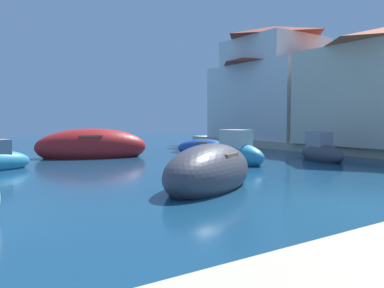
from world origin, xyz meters
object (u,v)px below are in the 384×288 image
object	(u,v)px
moored_boat_6	(204,149)
waterfront_building_annex	(273,82)
moored_boat_3	(321,152)
moored_boat_5	(92,147)
moored_boat_8	(209,172)
moored_boat_2	(231,154)
waterfront_building_far	(272,94)

from	to	relation	value
moored_boat_6	waterfront_building_annex	distance (m)	10.10
moored_boat_3	moored_boat_5	bearing A→B (deg)	-109.17
moored_boat_3	moored_boat_6	xyz separation A→B (m)	(-2.76, 5.75, -0.09)
moored_boat_5	moored_boat_6	size ratio (longest dim) A/B	1.90
moored_boat_8	moored_boat_3	bearing A→B (deg)	-11.55
moored_boat_2	moored_boat_3	bearing A→B (deg)	-116.10
moored_boat_3	moored_boat_2	bearing A→B (deg)	-86.48
moored_boat_3	moored_boat_8	world-z (taller)	moored_boat_3
moored_boat_6	waterfront_building_far	bearing A→B (deg)	71.90
moored_boat_5	waterfront_building_annex	distance (m)	15.08
moored_boat_6	moored_boat_5	bearing A→B (deg)	-144.67
moored_boat_3	waterfront_building_annex	xyz separation A→B (m)	(5.78, 8.90, 4.28)
waterfront_building_annex	moored_boat_8	bearing A→B (deg)	-140.76
moored_boat_3	moored_boat_5	size ratio (longest dim) A/B	0.57
moored_boat_6	waterfront_building_annex	world-z (taller)	waterfront_building_annex
waterfront_building_far	moored_boat_5	bearing A→B (deg)	-173.40
moored_boat_8	waterfront_building_annex	bearing A→B (deg)	9.12
moored_boat_2	moored_boat_6	distance (m)	4.63
moored_boat_5	moored_boat_8	distance (m)	10.30
waterfront_building_far	waterfront_building_annex	bearing A→B (deg)	-90.00
moored_boat_2	moored_boat_3	size ratio (longest dim) A/B	1.11
moored_boat_8	waterfront_building_far	xyz separation A→B (m)	(14.48, 11.96, 3.31)
moored_boat_5	moored_boat_8	xyz separation A→B (m)	(-0.06, -10.30, -0.07)
moored_boat_3	moored_boat_6	bearing A→B (deg)	-133.01
moored_boat_2	moored_boat_6	world-z (taller)	moored_boat_2
moored_boat_5	waterfront_building_annex	world-z (taller)	waterfront_building_annex
moored_boat_6	waterfront_building_far	xyz separation A→B (m)	(8.54, 3.29, 3.46)
moored_boat_2	moored_boat_8	xyz separation A→B (m)	(-4.36, -4.31, 0.02)
waterfront_building_annex	moored_boat_3	bearing A→B (deg)	-123.00
moored_boat_8	waterfront_building_far	bearing A→B (deg)	9.46
moored_boat_8	waterfront_building_annex	distance (m)	19.16
moored_boat_6	moored_boat_8	size ratio (longest dim) A/B	0.66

